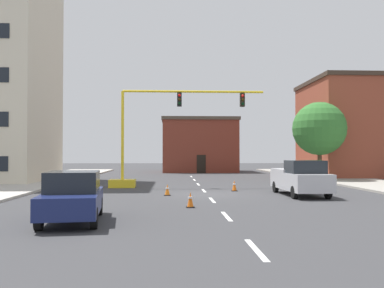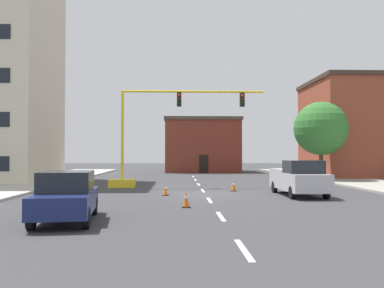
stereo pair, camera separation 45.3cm
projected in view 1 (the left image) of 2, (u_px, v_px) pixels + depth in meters
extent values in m
plane|color=#38383A|center=(207.00, 194.00, 24.31)|extent=(160.00, 160.00, 0.00)
cube|color=#B2ADA3|center=(23.00, 184.00, 31.64)|extent=(6.00, 56.00, 0.14)
cube|color=#9E998E|center=(367.00, 183.00, 32.96)|extent=(6.00, 56.00, 0.14)
cube|color=silver|center=(256.00, 249.00, 10.33)|extent=(0.16, 2.40, 0.01)
cube|color=silver|center=(226.00, 216.00, 15.82)|extent=(0.16, 2.40, 0.01)
cube|color=silver|center=(212.00, 200.00, 21.31)|extent=(0.16, 2.40, 0.01)
cube|color=silver|center=(204.00, 191.00, 26.80)|extent=(0.16, 2.40, 0.01)
cube|color=silver|center=(198.00, 184.00, 32.30)|extent=(0.16, 2.40, 0.01)
cube|color=silver|center=(194.00, 180.00, 37.79)|extent=(0.16, 2.40, 0.01)
cube|color=silver|center=(191.00, 177.00, 43.28)|extent=(0.16, 2.40, 0.01)
cube|color=brown|center=(199.00, 147.00, 55.30)|extent=(9.37, 8.57, 6.51)
cube|color=#4C4238|center=(199.00, 121.00, 55.38)|extent=(9.67, 8.87, 0.40)
cube|color=black|center=(201.00, 164.00, 50.94)|extent=(1.10, 0.06, 2.20)
cube|color=brown|center=(372.00, 131.00, 43.09)|extent=(12.93, 10.13, 9.45)
cube|color=#3D2D23|center=(372.00, 83.00, 43.20)|extent=(13.23, 10.43, 0.40)
cube|color=yellow|center=(122.00, 183.00, 29.37)|extent=(1.80, 1.20, 0.55)
cylinder|color=yellow|center=(123.00, 135.00, 29.45)|extent=(0.20, 0.20, 6.20)
cylinder|color=yellow|center=(193.00, 92.00, 29.77)|extent=(9.95, 0.16, 0.16)
cube|color=black|center=(179.00, 100.00, 29.71)|extent=(0.32, 0.36, 0.95)
sphere|color=red|center=(179.00, 95.00, 29.52)|extent=(0.20, 0.20, 0.20)
sphere|color=#38280A|center=(179.00, 99.00, 29.52)|extent=(0.20, 0.20, 0.20)
sphere|color=black|center=(179.00, 103.00, 29.51)|extent=(0.20, 0.20, 0.20)
cube|color=black|center=(242.00, 100.00, 29.93)|extent=(0.32, 0.36, 0.95)
sphere|color=red|center=(243.00, 96.00, 29.75)|extent=(0.20, 0.20, 0.20)
sphere|color=#38280A|center=(243.00, 100.00, 29.74)|extent=(0.20, 0.20, 0.20)
sphere|color=black|center=(243.00, 104.00, 29.73)|extent=(0.20, 0.20, 0.20)
cylinder|color=#4C3823|center=(320.00, 165.00, 36.19)|extent=(0.36, 0.36, 2.80)
sphere|color=#33702D|center=(319.00, 129.00, 36.26)|extent=(4.60, 4.60, 4.60)
cube|color=#BCBCC1|center=(300.00, 181.00, 23.78)|extent=(2.10, 5.44, 0.95)
cube|color=#1E2328|center=(305.00, 167.00, 22.90)|extent=(1.87, 1.83, 0.70)
cube|color=#BCBCC1|center=(293.00, 170.00, 24.98)|extent=(2.05, 2.84, 0.16)
cylinder|color=black|center=(328.00, 192.00, 22.00)|extent=(0.23, 0.68, 0.68)
cylinder|color=black|center=(294.00, 192.00, 21.88)|extent=(0.23, 0.68, 0.68)
cylinder|color=black|center=(305.00, 187.00, 25.66)|extent=(0.23, 0.68, 0.68)
cylinder|color=black|center=(276.00, 187.00, 25.54)|extent=(0.23, 0.68, 0.68)
cube|color=navy|center=(73.00, 202.00, 14.53)|extent=(2.34, 4.68, 0.70)
cube|color=#1E2328|center=(73.00, 181.00, 14.65)|extent=(1.95, 2.48, 0.70)
cylinder|color=black|center=(55.00, 207.00, 15.90)|extent=(0.30, 0.70, 0.68)
cylinder|color=black|center=(99.00, 206.00, 16.17)|extent=(0.30, 0.70, 0.68)
cylinder|color=black|center=(39.00, 220.00, 12.88)|extent=(0.30, 0.70, 0.68)
cylinder|color=black|center=(94.00, 218.00, 13.15)|extent=(0.30, 0.70, 0.68)
cube|color=black|center=(167.00, 195.00, 23.66)|extent=(0.36, 0.36, 0.04)
cone|color=orange|center=(167.00, 189.00, 23.67)|extent=(0.28, 0.28, 0.60)
cylinder|color=white|center=(167.00, 188.00, 23.67)|extent=(0.19, 0.19, 0.08)
cube|color=black|center=(190.00, 207.00, 18.39)|extent=(0.36, 0.36, 0.04)
cone|color=orange|center=(190.00, 199.00, 18.39)|extent=(0.28, 0.28, 0.64)
cylinder|color=white|center=(190.00, 197.00, 18.40)|extent=(0.19, 0.19, 0.08)
cube|color=black|center=(234.00, 191.00, 26.51)|extent=(0.36, 0.36, 0.04)
cone|color=orange|center=(234.00, 185.00, 26.52)|extent=(0.28, 0.28, 0.65)
cylinder|color=white|center=(234.00, 184.00, 26.52)|extent=(0.19, 0.19, 0.08)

